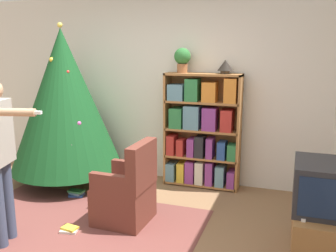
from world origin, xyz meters
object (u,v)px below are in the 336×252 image
armchair (127,194)px  potted_plant (182,58)px  television (319,186)px  christmas_tree (64,100)px  table_lamp (225,66)px  bookshelf (201,133)px

armchair → potted_plant: (0.22, 1.34, 1.43)m
television → christmas_tree: size_ratio=0.27×
christmas_tree → potted_plant: christmas_tree is taller
armchair → table_lamp: 2.05m
bookshelf → television: bearing=-44.1°
television → armchair: size_ratio=0.65×
christmas_tree → bookshelf: bearing=14.3°
christmas_tree → potted_plant: (1.55, 0.47, 0.57)m
potted_plant → table_lamp: size_ratio=1.64×
armchair → bookshelf: bearing=160.9°
christmas_tree → armchair: christmas_tree is taller
christmas_tree → potted_plant: bearing=17.1°
television → armchair: armchair is taller
christmas_tree → table_lamp: size_ratio=11.08×
bookshelf → table_lamp: table_lamp is taller
bookshelf → table_lamp: bearing=1.5°
christmas_tree → armchair: bearing=-33.1°
bookshelf → armchair: size_ratio=1.69×
bookshelf → television: 2.00m
potted_plant → table_lamp: bearing=0.0°
television → potted_plant: (-1.71, 1.40, 1.07)m
armchair → potted_plant: size_ratio=2.80×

